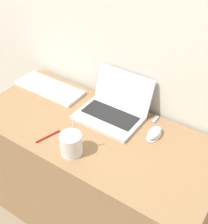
# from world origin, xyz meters

# --- Properties ---
(wall_back) EXTENTS (7.00, 0.04, 2.50)m
(wall_back) POSITION_xyz_m (0.00, 0.61, 1.25)
(wall_back) COLOR silver
(wall_back) RESTS_ON ground_plane
(desk) EXTENTS (1.27, 0.57, 0.76)m
(desk) POSITION_xyz_m (0.00, 0.28, 0.38)
(desk) COLOR #936D47
(desk) RESTS_ON ground_plane
(laptop) EXTENTS (0.33, 0.29, 0.20)m
(laptop) POSITION_xyz_m (0.02, 0.44, 0.80)
(laptop) COLOR silver
(laptop) RESTS_ON desk
(drink_cup) EXTENTS (0.10, 0.10, 0.20)m
(drink_cup) POSITION_xyz_m (0.01, 0.10, 0.81)
(drink_cup) COLOR silver
(drink_cup) RESTS_ON desk
(computer_mouse) EXTENTS (0.06, 0.11, 0.04)m
(computer_mouse) POSITION_xyz_m (0.27, 0.41, 0.78)
(computer_mouse) COLOR white
(computer_mouse) RESTS_ON desk
(external_keyboard) EXTENTS (0.42, 0.16, 0.02)m
(external_keyboard) POSITION_xyz_m (-0.43, 0.43, 0.77)
(external_keyboard) COLOR silver
(external_keyboard) RESTS_ON desk
(usb_stick) EXTENTS (0.02, 0.06, 0.01)m
(usb_stick) POSITION_xyz_m (0.22, 0.53, 0.76)
(usb_stick) COLOR #99999E
(usb_stick) RESTS_ON desk
(pen) EXTENTS (0.05, 0.13, 0.01)m
(pen) POSITION_xyz_m (-0.15, 0.12, 0.76)
(pen) COLOR #A51E1E
(pen) RESTS_ON desk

